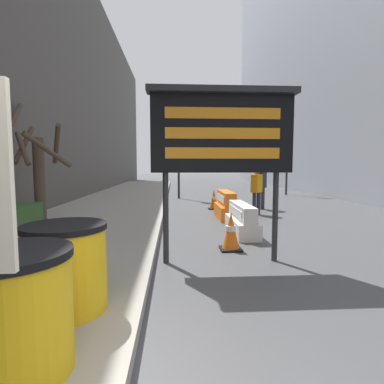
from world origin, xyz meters
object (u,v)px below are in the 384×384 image
at_px(message_board, 222,133).
at_px(pedestrian_passerby, 257,187).
at_px(barrel_drum_middle, 66,267).
at_px(traffic_light_far_side, 288,144).
at_px(pedestrian_worker, 261,183).
at_px(traffic_cone_mid, 231,232).
at_px(traffic_cone_near, 214,200).
at_px(barrel_drum_foreground, 12,313).
at_px(jersey_barrier_orange_near, 226,206).
at_px(traffic_light_near_curb, 179,140).
at_px(jersey_barrier_white, 242,221).

bearing_deg(message_board, pedestrian_passerby, 67.99).
xyz_separation_m(barrel_drum_middle, message_board, (1.98, 1.99, 1.63)).
xyz_separation_m(message_board, traffic_light_far_side, (5.79, 11.95, 0.66)).
bearing_deg(pedestrian_worker, barrel_drum_middle, 9.69).
bearing_deg(traffic_cone_mid, pedestrian_worker, 67.94).
distance_m(traffic_cone_near, pedestrian_worker, 1.97).
bearing_deg(traffic_cone_near, traffic_light_far_side, 47.42).
height_order(barrel_drum_foreground, jersey_barrier_orange_near, barrel_drum_foreground).
bearing_deg(message_board, pedestrian_worker, 67.81).
xyz_separation_m(barrel_drum_foreground, jersey_barrier_orange_near, (2.88, 7.40, -0.25)).
relative_size(traffic_cone_near, pedestrian_worker, 0.45).
bearing_deg(pedestrian_worker, pedestrian_passerby, 15.47).
bearing_deg(traffic_light_far_side, traffic_light_near_curb, -165.73).
height_order(barrel_drum_middle, traffic_light_near_curb, traffic_light_near_curb).
relative_size(traffic_cone_near, traffic_cone_mid, 1.00).
bearing_deg(traffic_cone_mid, jersey_barrier_white, 68.82).
bearing_deg(traffic_cone_mid, barrel_drum_middle, -129.98).
bearing_deg(jersey_barrier_white, traffic_cone_near, 91.74).
distance_m(barrel_drum_middle, jersey_barrier_orange_near, 7.02).
xyz_separation_m(barrel_drum_foreground, message_board, (2.01, 2.98, 1.63)).
xyz_separation_m(traffic_cone_mid, pedestrian_worker, (2.28, 5.63, 0.64)).
xyz_separation_m(message_board, jersey_barrier_white, (0.87, 2.17, -1.94)).
relative_size(barrel_drum_middle, traffic_cone_near, 1.20).
height_order(traffic_light_near_curb, pedestrian_worker, traffic_light_near_curb).
bearing_deg(pedestrian_worker, traffic_cone_near, -53.63).
xyz_separation_m(jersey_barrier_white, jersey_barrier_orange_near, (-0.00, 2.24, 0.05)).
xyz_separation_m(traffic_light_far_side, pedestrian_passerby, (-3.74, -6.87, -1.97)).
height_order(message_board, jersey_barrier_white, message_board).
xyz_separation_m(traffic_light_near_curb, traffic_light_far_side, (6.36, 1.62, -0.09)).
relative_size(message_board, pedestrian_passerby, 1.86).
xyz_separation_m(traffic_light_far_side, pedestrian_worker, (-3.19, -5.56, -1.91)).
relative_size(barrel_drum_middle, message_board, 0.31).
xyz_separation_m(jersey_barrier_orange_near, traffic_cone_near, (-0.13, 2.04, -0.01)).
bearing_deg(jersey_barrier_orange_near, barrel_drum_foreground, -111.30).
bearing_deg(traffic_cone_mid, barrel_drum_foreground, -122.00).
bearing_deg(traffic_cone_near, pedestrian_passerby, -46.40).
distance_m(barrel_drum_middle, pedestrian_worker, 9.56).
bearing_deg(message_board, traffic_light_far_side, 64.14).
relative_size(barrel_drum_foreground, jersey_barrier_white, 0.52).
distance_m(jersey_barrier_orange_near, traffic_cone_mid, 3.70).
distance_m(message_board, jersey_barrier_white, 3.04).
height_order(barrel_drum_middle, pedestrian_passerby, pedestrian_passerby).
height_order(jersey_barrier_white, traffic_cone_mid, traffic_cone_mid).
bearing_deg(traffic_light_far_side, traffic_cone_near, -132.58).
height_order(jersey_barrier_orange_near, pedestrian_passerby, pedestrian_passerby).
bearing_deg(traffic_cone_mid, traffic_light_far_side, 63.96).
height_order(jersey_barrier_white, jersey_barrier_orange_near, jersey_barrier_orange_near).
bearing_deg(traffic_light_near_curb, jersey_barrier_white, -80.01).
bearing_deg(pedestrian_passerby, jersey_barrier_orange_near, 159.72).
xyz_separation_m(barrel_drum_middle, traffic_light_near_curb, (1.41, 12.32, 2.38)).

